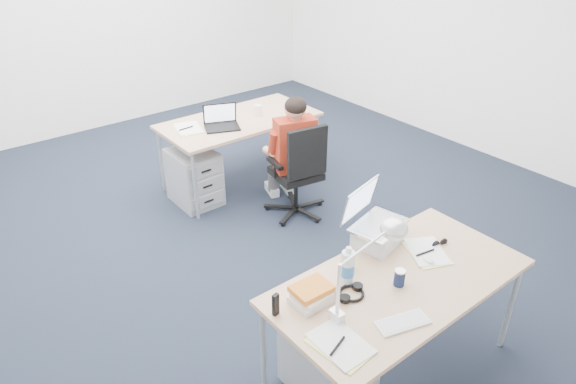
{
  "coord_description": "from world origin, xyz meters",
  "views": [
    {
      "loc": [
        -2.4,
        -3.18,
        2.67
      ],
      "look_at": [
        -0.41,
        -0.68,
        0.85
      ],
      "focal_mm": 32.0,
      "sensor_mm": 36.0,
      "label": 1
    }
  ],
  "objects_px": {
    "computer_mouse": "(429,260)",
    "water_bottle": "(348,266)",
    "desk_far": "(240,123)",
    "far_cup": "(258,110)",
    "drawer_pedestal_far": "(194,177)",
    "desk_near": "(399,286)",
    "book_stack": "(312,294)",
    "drawer_pedestal_near": "(328,355)",
    "headphones": "(351,293)",
    "cordless_phone": "(276,305)",
    "dark_laptop": "(222,117)",
    "silver_laptop": "(379,218)",
    "office_chair": "(297,189)",
    "desk_lamp": "(360,272)",
    "wireless_keyboard": "(403,322)",
    "seated_person": "(290,153)",
    "bear_figurine": "(349,261)",
    "can_koozie": "(399,278)",
    "sunglasses": "(440,243)"
  },
  "relations": [
    {
      "from": "book_stack",
      "to": "bear_figurine",
      "type": "bearing_deg",
      "value": 12.53
    },
    {
      "from": "desk_near",
      "to": "desk_far",
      "type": "bearing_deg",
      "value": 75.91
    },
    {
      "from": "silver_laptop",
      "to": "book_stack",
      "type": "height_order",
      "value": "silver_laptop"
    },
    {
      "from": "desk_far",
      "to": "headphones",
      "type": "relative_size",
      "value": 8.32
    },
    {
      "from": "computer_mouse",
      "to": "water_bottle",
      "type": "bearing_deg",
      "value": 175.01
    },
    {
      "from": "office_chair",
      "to": "book_stack",
      "type": "height_order",
      "value": "office_chair"
    },
    {
      "from": "wireless_keyboard",
      "to": "far_cup",
      "type": "relative_size",
      "value": 2.58
    },
    {
      "from": "drawer_pedestal_near",
      "to": "desk_lamp",
      "type": "height_order",
      "value": "desk_lamp"
    },
    {
      "from": "drawer_pedestal_far",
      "to": "headphones",
      "type": "xyz_separation_m",
      "value": [
        -0.4,
        -2.59,
        0.47
      ]
    },
    {
      "from": "desk_far",
      "to": "far_cup",
      "type": "bearing_deg",
      "value": -10.18
    },
    {
      "from": "sunglasses",
      "to": "wireless_keyboard",
      "type": "bearing_deg",
      "value": -142.96
    },
    {
      "from": "drawer_pedestal_far",
      "to": "water_bottle",
      "type": "distance_m",
      "value": 2.59
    },
    {
      "from": "drawer_pedestal_near",
      "to": "headphones",
      "type": "distance_m",
      "value": 0.48
    },
    {
      "from": "book_stack",
      "to": "silver_laptop",
      "type": "bearing_deg",
      "value": 12.83
    },
    {
      "from": "headphones",
      "to": "dark_laptop",
      "type": "relative_size",
      "value": 0.58
    },
    {
      "from": "sunglasses",
      "to": "computer_mouse",
      "type": "bearing_deg",
      "value": -147.67
    },
    {
      "from": "bear_figurine",
      "to": "cordless_phone",
      "type": "bearing_deg",
      "value": -168.76
    },
    {
      "from": "drawer_pedestal_near",
      "to": "book_stack",
      "type": "bearing_deg",
      "value": 156.11
    },
    {
      "from": "wireless_keyboard",
      "to": "desk_lamp",
      "type": "distance_m",
      "value": 0.35
    },
    {
      "from": "silver_laptop",
      "to": "drawer_pedestal_near",
      "type": "bearing_deg",
      "value": -174.39
    },
    {
      "from": "book_stack",
      "to": "sunglasses",
      "type": "xyz_separation_m",
      "value": [
        0.99,
        -0.11,
        -0.04
      ]
    },
    {
      "from": "desk_far",
      "to": "wireless_keyboard",
      "type": "height_order",
      "value": "wireless_keyboard"
    },
    {
      "from": "water_bottle",
      "to": "headphones",
      "type": "bearing_deg",
      "value": -118.66
    },
    {
      "from": "headphones",
      "to": "silver_laptop",
      "type": "bearing_deg",
      "value": 15.01
    },
    {
      "from": "desk_lamp",
      "to": "drawer_pedestal_near",
      "type": "bearing_deg",
      "value": 112.54
    },
    {
      "from": "headphones",
      "to": "water_bottle",
      "type": "relative_size",
      "value": 0.76
    },
    {
      "from": "silver_laptop",
      "to": "book_stack",
      "type": "xyz_separation_m",
      "value": [
        -0.69,
        -0.16,
        -0.14
      ]
    },
    {
      "from": "desk_far",
      "to": "sunglasses",
      "type": "height_order",
      "value": "sunglasses"
    },
    {
      "from": "far_cup",
      "to": "office_chair",
      "type": "bearing_deg",
      "value": -100.28
    },
    {
      "from": "dark_laptop",
      "to": "far_cup",
      "type": "distance_m",
      "value": 0.49
    },
    {
      "from": "water_bottle",
      "to": "cordless_phone",
      "type": "distance_m",
      "value": 0.49
    },
    {
      "from": "seated_person",
      "to": "computer_mouse",
      "type": "xyz_separation_m",
      "value": [
        -0.51,
        -2.01,
        0.16
      ]
    },
    {
      "from": "headphones",
      "to": "cordless_phone",
      "type": "height_order",
      "value": "cordless_phone"
    },
    {
      "from": "far_cup",
      "to": "drawer_pedestal_far",
      "type": "bearing_deg",
      "value": -179.14
    },
    {
      "from": "office_chair",
      "to": "desk_lamp",
      "type": "height_order",
      "value": "desk_lamp"
    },
    {
      "from": "book_stack",
      "to": "wireless_keyboard",
      "type": "bearing_deg",
      "value": -58.83
    },
    {
      "from": "can_koozie",
      "to": "far_cup",
      "type": "height_order",
      "value": "far_cup"
    },
    {
      "from": "water_bottle",
      "to": "cordless_phone",
      "type": "xyz_separation_m",
      "value": [
        -0.48,
        0.05,
        -0.06
      ]
    },
    {
      "from": "drawer_pedestal_near",
      "to": "headphones",
      "type": "xyz_separation_m",
      "value": [
        0.1,
        -0.05,
        0.47
      ]
    },
    {
      "from": "cordless_phone",
      "to": "bear_figurine",
      "type": "bearing_deg",
      "value": -7.66
    },
    {
      "from": "desk_near",
      "to": "seated_person",
      "type": "relative_size",
      "value": 1.37
    },
    {
      "from": "book_stack",
      "to": "sunglasses",
      "type": "relative_size",
      "value": 1.93
    },
    {
      "from": "dark_laptop",
      "to": "bear_figurine",
      "type": "bearing_deg",
      "value": -81.17
    },
    {
      "from": "drawer_pedestal_far",
      "to": "headphones",
      "type": "relative_size",
      "value": 2.86
    },
    {
      "from": "seated_person",
      "to": "can_koozie",
      "type": "distance_m",
      "value": 2.21
    },
    {
      "from": "desk_near",
      "to": "book_stack",
      "type": "height_order",
      "value": "book_stack"
    },
    {
      "from": "desk_near",
      "to": "seated_person",
      "type": "xyz_separation_m",
      "value": [
        0.78,
        2.02,
        -0.1
      ]
    },
    {
      "from": "drawer_pedestal_far",
      "to": "silver_laptop",
      "type": "xyz_separation_m",
      "value": [
        0.08,
        -2.34,
        0.65
      ]
    },
    {
      "from": "seated_person",
      "to": "cordless_phone",
      "type": "relative_size",
      "value": 8.55
    },
    {
      "from": "far_cup",
      "to": "desk_far",
      "type": "bearing_deg",
      "value": 169.82
    }
  ]
}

